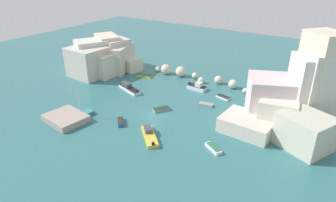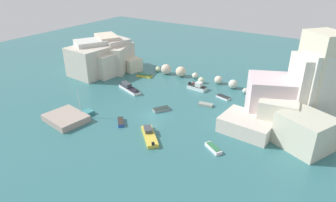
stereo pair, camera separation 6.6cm
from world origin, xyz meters
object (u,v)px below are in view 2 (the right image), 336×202
moored_boat_4 (227,125)px  moored_boat_8 (223,97)px  moored_boat_0 (129,88)px  moored_boat_3 (213,148)px  moored_boat_11 (121,122)px  moored_boat_6 (206,105)px  moored_boat_9 (144,75)px  moored_boat_10 (252,104)px  moored_boat_1 (197,87)px  moored_boat_5 (149,135)px  channel_buoy (193,83)px  stone_dock (66,118)px  moored_boat_2 (81,115)px  moored_boat_7 (161,109)px

moored_boat_4 → moored_boat_8: size_ratio=1.26×
moored_boat_0 → moored_boat_8: 21.52m
moored_boat_3 → moored_boat_11: 17.99m
moored_boat_6 → moored_boat_8: size_ratio=0.95×
moored_boat_9 → moored_boat_10: (28.67, -0.73, -0.10)m
moored_boat_8 → moored_boat_11: size_ratio=1.11×
moored_boat_1 → moored_boat_8: moored_boat_1 is taller
moored_boat_4 → moored_boat_11: (-16.78, -9.51, -0.04)m
moored_boat_0 → moored_boat_5: bearing=158.6°
moored_boat_9 → moored_boat_6: bearing=152.1°
moored_boat_1 → moored_boat_3: size_ratio=1.30×
channel_buoy → moored_boat_5: size_ratio=0.08×
moored_boat_1 → moored_boat_9: bearing=-177.4°
stone_dock → moored_boat_1: bearing=63.4°
moored_boat_1 → moored_boat_10: size_ratio=1.44×
moored_boat_1 → moored_boat_11: size_ratio=1.52×
moored_boat_4 → moored_boat_10: bearing=168.6°
moored_boat_5 → moored_boat_6: moored_boat_5 is taller
moored_boat_4 → moored_boat_8: 12.46m
channel_buoy → moored_boat_8: 10.23m
moored_boat_0 → moored_boat_10: 27.54m
moored_boat_4 → moored_boat_11: size_ratio=1.40×
stone_dock → moored_boat_0: 17.55m
moored_boat_9 → moored_boat_5: bearing=118.4°
moored_boat_2 → moored_boat_8: size_ratio=1.78×
moored_boat_1 → moored_boat_8: 7.10m
moored_boat_5 → moored_boat_10: (10.28, 21.80, -0.21)m
stone_dock → channel_buoy: size_ratio=15.83×
moored_boat_0 → moored_boat_1: (12.96, 9.08, 0.09)m
channel_buoy → moored_boat_6: (8.03, -9.14, 0.02)m
moored_boat_0 → moored_boat_2: moored_boat_2 is taller
moored_boat_7 → moored_boat_2: bearing=166.1°
moored_boat_3 → moored_boat_5: size_ratio=0.56×
stone_dock → moored_boat_6: bearing=46.9°
moored_boat_5 → moored_boat_9: moored_boat_5 is taller
moored_boat_5 → moored_boat_11: size_ratio=2.07×
moored_boat_4 → moored_boat_6: 9.11m
stone_dock → moored_boat_10: (26.66, 25.83, -0.38)m
moored_boat_11 → moored_boat_6: bearing=-77.2°
moored_boat_10 → moored_boat_11: 27.27m
moored_boat_2 → moored_boat_3: size_ratio=1.70×
stone_dock → moored_boat_5: (16.39, 4.03, -0.17)m
stone_dock → moored_boat_3: stone_dock is taller
stone_dock → moored_boat_2: 2.85m
moored_boat_2 → moored_boat_10: moored_boat_2 is taller
stone_dock → moored_boat_10: size_ratio=2.36×
channel_buoy → moored_boat_3: 27.88m
moored_boat_8 → moored_boat_9: moored_boat_9 is taller
moored_boat_0 → moored_boat_11: 15.38m
channel_buoy → moored_boat_9: moored_boat_9 is taller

